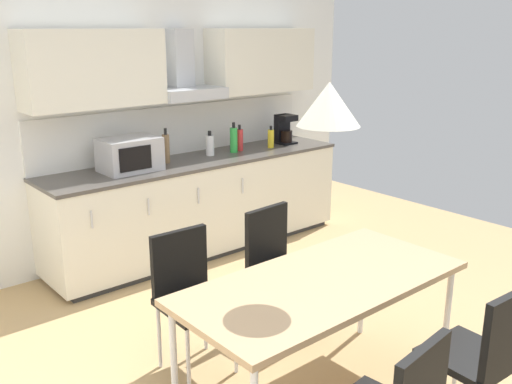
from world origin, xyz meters
TOP-DOWN VIEW (x-y plane):
  - wall_back at (0.00, 2.56)m, footprint 5.82×0.10m
  - kitchen_counter at (0.79, 2.18)m, footprint 2.96×0.68m
  - backsplash_tile at (0.79, 2.50)m, footprint 2.94×0.02m
  - upper_wall_cabinets at (0.79, 2.34)m, footprint 2.94×0.40m
  - microwave at (0.09, 2.18)m, footprint 0.48×0.35m
  - coffee_maker at (1.89, 2.21)m, footprint 0.18×0.19m
  - bottle_white at (0.95, 2.24)m, footprint 0.08×0.08m
  - bottle_brown at (0.48, 2.24)m, footprint 0.06×0.06m
  - bottle_yellow at (1.63, 2.14)m, footprint 0.06×0.06m
  - bottle_green at (1.21, 2.20)m, footprint 0.07×0.07m
  - bottle_red at (1.30, 2.23)m, footprint 0.07×0.07m
  - dining_table at (-0.02, -0.15)m, footprint 1.63×0.77m
  - chair_far_left at (-0.39, 0.62)m, footprint 0.41×0.41m
  - chair_far_right at (0.34, 0.62)m, footprint 0.43×0.43m
  - chair_near_right at (0.34, -0.91)m, footprint 0.42×0.42m
  - pendant_lamp at (-0.02, -0.15)m, footprint 0.32×0.32m

SIDE VIEW (x-z plane):
  - kitchen_counter at x=0.79m, z-range 0.00..0.89m
  - chair_far_left at x=-0.39m, z-range 0.10..0.97m
  - chair_far_right at x=0.34m, z-range 0.10..0.97m
  - chair_near_right at x=0.34m, z-range 0.10..0.97m
  - dining_table at x=-0.02m, z-range 0.33..1.07m
  - bottle_yellow at x=1.63m, z-range 0.87..1.09m
  - bottle_white at x=0.95m, z-range 0.87..1.10m
  - bottle_red at x=1.30m, z-range 0.87..1.12m
  - bottle_green at x=1.21m, z-range 0.87..1.16m
  - bottle_brown at x=0.48m, z-range 0.87..1.18m
  - microwave at x=0.09m, z-range 0.89..1.17m
  - coffee_maker at x=1.89m, z-range 0.89..1.19m
  - backsplash_tile at x=0.79m, z-range 0.89..1.35m
  - wall_back at x=0.00m, z-range 0.00..2.53m
  - pendant_lamp at x=-0.02m, z-range 1.58..1.80m
  - upper_wall_cabinets at x=0.79m, z-range 1.41..2.03m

